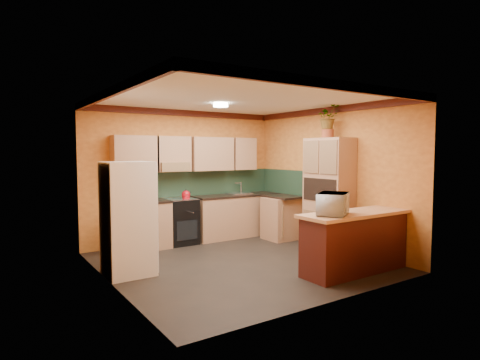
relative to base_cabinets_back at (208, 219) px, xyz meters
name	(u,v)px	position (x,y,z in m)	size (l,w,h in m)	color
room_shell	(231,137)	(-0.38, -1.52, 1.65)	(4.24, 4.24, 2.72)	black
base_cabinets_back	(208,219)	(0.00, 0.00, 0.00)	(3.65, 0.60, 0.88)	#A97F59
countertop_back	(208,197)	(0.00, 0.00, 0.46)	(3.65, 0.62, 0.04)	black
stove	(181,221)	(-0.62, 0.00, 0.02)	(0.58, 0.58, 0.91)	black
kettle	(186,194)	(-0.53, -0.05, 0.56)	(0.17, 0.17, 0.18)	#AA0B15
sink	(239,193)	(0.78, 0.00, 0.50)	(0.48, 0.40, 0.03)	silver
base_cabinets_right	(284,218)	(1.40, -0.78, 0.00)	(0.60, 0.80, 0.88)	#A97F59
countertop_right	(284,197)	(1.40, -0.78, 0.46)	(0.62, 0.80, 0.04)	black
fridge	(128,218)	(-2.15, -1.42, 0.41)	(0.68, 0.66, 1.70)	white
pantry	(329,195)	(1.45, -2.02, 0.61)	(0.48, 0.90, 2.10)	#A97F59
fern_pot	(328,134)	(1.45, -1.97, 1.74)	(0.22, 0.22, 0.16)	#964224
fern	(328,117)	(1.45, -1.97, 2.05)	(0.41, 0.35, 0.45)	#A97F59
breakfast_bar	(355,244)	(0.78, -3.22, 0.00)	(1.80, 0.55, 0.88)	#4F1214
bar_top	(355,214)	(0.78, -3.22, 0.47)	(1.90, 0.65, 0.05)	tan
microwave	(333,204)	(0.29, -3.22, 0.65)	(0.58, 0.39, 0.32)	white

